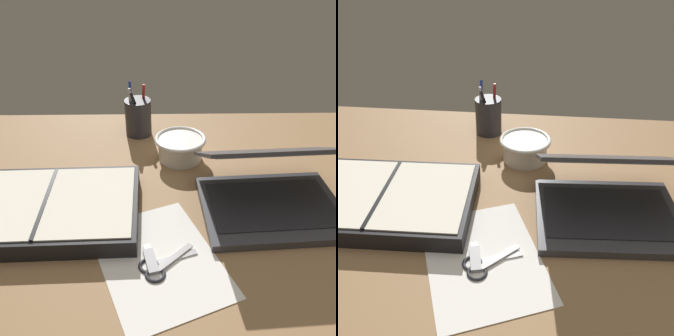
% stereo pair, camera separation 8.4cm
% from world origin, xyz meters
% --- Properties ---
extents(desk_top, '(1.40, 1.00, 0.02)m').
position_xyz_m(desk_top, '(0.00, 0.00, 0.01)').
color(desk_top, '#936D47').
rests_on(desk_top, ground).
extents(laptop, '(0.32, 0.29, 0.18)m').
position_xyz_m(laptop, '(0.22, 0.02, 0.07)').
color(laptop, '#38383D').
rests_on(laptop, desk_top).
extents(bowl, '(0.14, 0.14, 0.06)m').
position_xyz_m(bowl, '(0.03, 0.22, 0.06)').
color(bowl, silver).
rests_on(bowl, desk_top).
extents(pen_cup, '(0.08, 0.08, 0.16)m').
position_xyz_m(pen_cup, '(-0.09, 0.37, 0.08)').
color(pen_cup, '#28282D').
rests_on(pen_cup, desk_top).
extents(planner, '(0.40, 0.27, 0.05)m').
position_xyz_m(planner, '(-0.27, -0.01, 0.04)').
color(planner, black).
rests_on(planner, desk_top).
extents(scissors, '(0.12, 0.09, 0.01)m').
position_xyz_m(scissors, '(-0.03, -0.16, 0.02)').
color(scissors, '#B7B7BC').
rests_on(scissors, desk_top).
extents(paper_sheet_front, '(0.30, 0.34, 0.00)m').
position_xyz_m(paper_sheet_front, '(-0.03, -0.14, 0.02)').
color(paper_sheet_front, white).
rests_on(paper_sheet_front, desk_top).
extents(usb_drive, '(0.03, 0.07, 0.01)m').
position_xyz_m(usb_drive, '(-0.05, -0.14, 0.02)').
color(usb_drive, '#99999E').
rests_on(usb_drive, desk_top).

